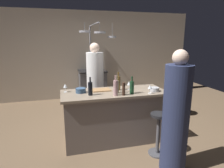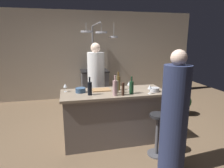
# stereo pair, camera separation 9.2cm
# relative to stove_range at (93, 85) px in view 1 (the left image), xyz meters

# --- Properties ---
(ground_plane) EXTENTS (9.00, 9.00, 0.00)m
(ground_plane) POSITION_rel_stove_range_xyz_m (0.00, -2.45, -0.45)
(ground_plane) COLOR brown
(back_wall) EXTENTS (6.40, 0.16, 2.60)m
(back_wall) POSITION_rel_stove_range_xyz_m (0.00, 0.40, 0.85)
(back_wall) COLOR #BCAD99
(back_wall) RESTS_ON ground_plane
(kitchen_island) EXTENTS (1.80, 0.72, 0.90)m
(kitchen_island) POSITION_rel_stove_range_xyz_m (0.00, -2.45, 0.01)
(kitchen_island) COLOR slate
(kitchen_island) RESTS_ON ground_plane
(stove_range) EXTENTS (0.80, 0.64, 0.89)m
(stove_range) POSITION_rel_stove_range_xyz_m (0.00, 0.00, 0.00)
(stove_range) COLOR #47474C
(stove_range) RESTS_ON ground_plane
(chef) EXTENTS (0.36, 0.36, 1.71)m
(chef) POSITION_rel_stove_range_xyz_m (-0.17, -1.53, 0.35)
(chef) COLOR white
(chef) RESTS_ON ground_plane
(bar_stool_right) EXTENTS (0.28, 0.28, 0.68)m
(bar_stool_right) POSITION_rel_stove_range_xyz_m (0.54, -3.07, -0.07)
(bar_stool_right) COLOR #4C4C51
(bar_stool_right) RESTS_ON ground_plane
(guest_right) EXTENTS (0.35, 0.35, 1.66)m
(guest_right) POSITION_rel_stove_range_xyz_m (0.57, -3.45, 0.32)
(guest_right) COLOR #262D4C
(guest_right) RESTS_ON ground_plane
(overhead_pot_rack) EXTENTS (0.88, 1.41, 2.17)m
(overhead_pot_rack) POSITION_rel_stove_range_xyz_m (-0.01, -0.56, 1.25)
(overhead_pot_rack) COLOR gray
(overhead_pot_rack) RESTS_ON ground_plane
(potted_plant) EXTENTS (0.36, 0.36, 0.52)m
(potted_plant) POSITION_rel_stove_range_xyz_m (1.88, -1.70, -0.15)
(potted_plant) COLOR brown
(potted_plant) RESTS_ON ground_plane
(cutting_board) EXTENTS (0.32, 0.22, 0.02)m
(cutting_board) POSITION_rel_stove_range_xyz_m (-0.20, -2.32, 0.46)
(cutting_board) COLOR #997047
(cutting_board) RESTS_ON kitchen_island
(pepper_mill) EXTENTS (0.05, 0.05, 0.21)m
(pepper_mill) POSITION_rel_stove_range_xyz_m (0.09, -2.70, 0.56)
(pepper_mill) COLOR #382319
(pepper_mill) RESTS_ON kitchen_island
(wine_bottle_white) EXTENTS (0.07, 0.07, 0.30)m
(wine_bottle_white) POSITION_rel_stove_range_xyz_m (0.02, -2.55, 0.57)
(wine_bottle_white) COLOR gray
(wine_bottle_white) RESTS_ON kitchen_island
(wine_bottle_dark) EXTENTS (0.07, 0.07, 0.30)m
(wine_bottle_dark) POSITION_rel_stove_range_xyz_m (-0.43, -2.56, 0.57)
(wine_bottle_dark) COLOR black
(wine_bottle_dark) RESTS_ON kitchen_island
(wine_bottle_amber) EXTENTS (0.07, 0.07, 0.33)m
(wine_bottle_amber) POSITION_rel_stove_range_xyz_m (0.10, -2.37, 0.58)
(wine_bottle_amber) COLOR brown
(wine_bottle_amber) RESTS_ON kitchen_island
(wine_bottle_green) EXTENTS (0.07, 0.07, 0.29)m
(wine_bottle_green) POSITION_rel_stove_range_xyz_m (0.25, -2.64, 0.56)
(wine_bottle_green) COLOR #193D23
(wine_bottle_green) RESTS_ON kitchen_island
(wine_bottle_rose) EXTENTS (0.07, 0.07, 0.33)m
(wine_bottle_rose) POSITION_rel_stove_range_xyz_m (-0.04, -2.68, 0.58)
(wine_bottle_rose) COLOR #B78C8E
(wine_bottle_rose) RESTS_ON kitchen_island
(wine_glass_by_chef) EXTENTS (0.07, 0.07, 0.15)m
(wine_glass_by_chef) POSITION_rel_stove_range_xyz_m (0.54, -2.71, 0.56)
(wine_glass_by_chef) COLOR silver
(wine_glass_by_chef) RESTS_ON kitchen_island
(wine_glass_near_left_guest) EXTENTS (0.07, 0.07, 0.15)m
(wine_glass_near_left_guest) POSITION_rel_stove_range_xyz_m (-0.81, -2.28, 0.56)
(wine_glass_near_left_guest) COLOR silver
(wine_glass_near_left_guest) RESTS_ON kitchen_island
(wine_glass_near_right_guest) EXTENTS (0.07, 0.07, 0.15)m
(wine_glass_near_right_guest) POSITION_rel_stove_range_xyz_m (0.29, -2.38, 0.56)
(wine_glass_near_right_guest) COLOR silver
(wine_glass_near_right_guest) RESTS_ON kitchen_island
(mixing_bowl_steel) EXTENTS (0.16, 0.16, 0.07)m
(mixing_bowl_steel) POSITION_rel_stove_range_xyz_m (0.68, -2.61, 0.49)
(mixing_bowl_steel) COLOR #B7B7BC
(mixing_bowl_steel) RESTS_ON kitchen_island
(mixing_bowl_blue) EXTENTS (0.17, 0.17, 0.08)m
(mixing_bowl_blue) POSITION_rel_stove_range_xyz_m (-0.56, -2.37, 0.49)
(mixing_bowl_blue) COLOR #334C6B
(mixing_bowl_blue) RESTS_ON kitchen_island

